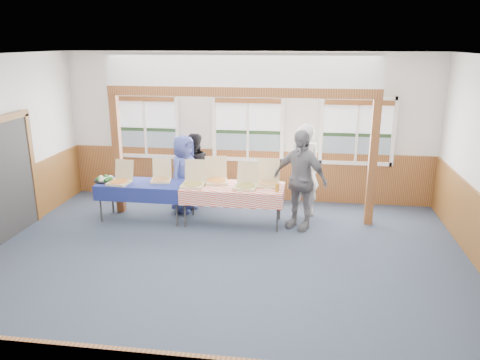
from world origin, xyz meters
The scene contains 26 objects.
floor centered at (0.00, 0.00, 0.00)m, with size 8.00×8.00×0.00m, color #2A3544.
ceiling centered at (0.00, 0.00, 3.20)m, with size 8.00×8.00×0.00m, color white.
wall_back centered at (0.00, 3.50, 1.60)m, with size 8.00×8.00×0.00m, color silver.
wall_front centered at (0.00, -3.50, 1.60)m, with size 8.00×8.00×0.00m, color silver.
wainscot_back centered at (0.00, 3.48, 0.55)m, with size 7.98×0.05×1.10m, color brown.
cased_opening centered at (-3.96, 0.90, 1.05)m, with size 0.06×1.30×2.10m, color #2E2E2E.
window_left centered at (-2.30, 3.46, 1.68)m, with size 1.56×0.10×1.46m.
window_mid centered at (0.00, 3.46, 1.68)m, with size 1.56×0.10×1.46m.
window_right centered at (2.30, 3.46, 1.68)m, with size 1.56×0.10×1.46m.
post_left centered at (-2.50, 2.30, 1.20)m, with size 0.15×0.15×2.40m, color #5B3814.
post_right centered at (2.50, 2.30, 1.20)m, with size 0.15×0.15×2.40m, color #5B3814.
cross_beam centered at (0.00, 2.30, 2.49)m, with size 5.15×0.18×0.18m, color #5B3814.
table_left centered at (-1.89, 1.92, 0.70)m, with size 1.74×0.86×0.76m.
table_right centered at (-0.09, 1.95, 0.70)m, with size 2.09×1.39×0.76m.
pizza_box_a centered at (-2.28, 1.81, 0.82)m, with size 0.44×0.51×0.42m.
pizza_box_b centered at (-1.54, 2.08, 0.82)m, with size 0.44×0.51×0.41m.
pizza_box_c centered at (-0.84, 1.85, 0.83)m, with size 0.42×0.51×0.46m.
pizza_box_d centered at (-0.45, 2.14, 0.83)m, with size 0.53×0.60×0.47m.
pizza_box_e centered at (0.16, 1.87, 0.82)m, with size 0.45×0.53×0.45m.
pizza_box_f centered at (0.56, 2.09, 0.83)m, with size 0.42×0.52×0.46m.
veggie_tray centered at (-2.64, 1.92, 0.79)m, with size 0.43×0.43×0.10m.
drink_glass centered at (0.76, 1.70, 0.83)m, with size 0.07×0.07×0.15m, color #A8761C.
woman_white centered at (1.22, 2.55, 0.94)m, with size 0.69×0.45×1.89m, color silver.
woman_black centered at (-1.11, 3.00, 0.77)m, with size 0.75×0.58×1.54m, color black.
man_blue centered at (-1.20, 2.52, 0.80)m, with size 0.78×0.51×1.60m, color #3A4893.
person_grey centered at (1.16, 1.93, 0.94)m, with size 1.10×0.46×1.87m, color slate.
Camera 1 is at (1.23, -6.43, 3.40)m, focal length 35.00 mm.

